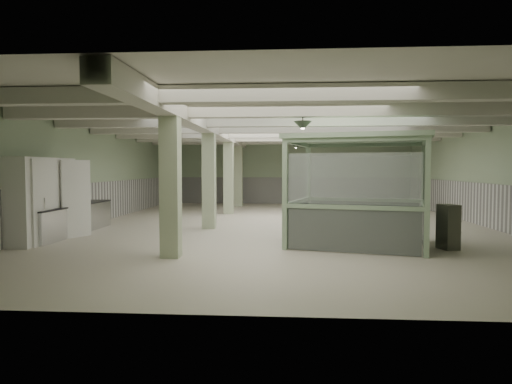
# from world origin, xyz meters

# --- Properties ---
(floor) EXTENTS (20.00, 20.00, 0.00)m
(floor) POSITION_xyz_m (0.00, 0.00, 0.00)
(floor) COLOR beige
(floor) RESTS_ON ground
(ceiling) EXTENTS (14.00, 20.00, 0.02)m
(ceiling) POSITION_xyz_m (0.00, 0.00, 3.60)
(ceiling) COLOR silver
(ceiling) RESTS_ON wall_back
(wall_back) EXTENTS (14.00, 0.02, 3.60)m
(wall_back) POSITION_xyz_m (0.00, 10.00, 1.80)
(wall_back) COLOR #95AD8B
(wall_back) RESTS_ON floor
(wall_front) EXTENTS (14.00, 0.02, 3.60)m
(wall_front) POSITION_xyz_m (0.00, -10.00, 1.80)
(wall_front) COLOR #95AD8B
(wall_front) RESTS_ON floor
(wall_left) EXTENTS (0.02, 20.00, 3.60)m
(wall_left) POSITION_xyz_m (-7.00, 0.00, 1.80)
(wall_left) COLOR #95AD8B
(wall_left) RESTS_ON floor
(wall_right) EXTENTS (0.02, 20.00, 3.60)m
(wall_right) POSITION_xyz_m (7.00, 0.00, 1.80)
(wall_right) COLOR #95AD8B
(wall_right) RESTS_ON floor
(wainscot_left) EXTENTS (0.05, 19.90, 1.50)m
(wainscot_left) POSITION_xyz_m (-6.97, 0.00, 0.75)
(wainscot_left) COLOR white
(wainscot_left) RESTS_ON floor
(wainscot_right) EXTENTS (0.05, 19.90, 1.50)m
(wainscot_right) POSITION_xyz_m (6.97, 0.00, 0.75)
(wainscot_right) COLOR white
(wainscot_right) RESTS_ON floor
(wainscot_back) EXTENTS (13.90, 0.05, 1.50)m
(wainscot_back) POSITION_xyz_m (0.00, 9.97, 0.75)
(wainscot_back) COLOR white
(wainscot_back) RESTS_ON floor
(girder) EXTENTS (0.45, 19.90, 0.40)m
(girder) POSITION_xyz_m (-2.50, 0.00, 3.38)
(girder) COLOR beige
(girder) RESTS_ON ceiling
(beam_a) EXTENTS (13.90, 0.35, 0.32)m
(beam_a) POSITION_xyz_m (0.00, -7.50, 3.42)
(beam_a) COLOR beige
(beam_a) RESTS_ON ceiling
(beam_b) EXTENTS (13.90, 0.35, 0.32)m
(beam_b) POSITION_xyz_m (0.00, -5.00, 3.42)
(beam_b) COLOR beige
(beam_b) RESTS_ON ceiling
(beam_c) EXTENTS (13.90, 0.35, 0.32)m
(beam_c) POSITION_xyz_m (0.00, -2.50, 3.42)
(beam_c) COLOR beige
(beam_c) RESTS_ON ceiling
(beam_d) EXTENTS (13.90, 0.35, 0.32)m
(beam_d) POSITION_xyz_m (0.00, 0.00, 3.42)
(beam_d) COLOR beige
(beam_d) RESTS_ON ceiling
(beam_e) EXTENTS (13.90, 0.35, 0.32)m
(beam_e) POSITION_xyz_m (0.00, 2.50, 3.42)
(beam_e) COLOR beige
(beam_e) RESTS_ON ceiling
(beam_f) EXTENTS (13.90, 0.35, 0.32)m
(beam_f) POSITION_xyz_m (0.00, 5.00, 3.42)
(beam_f) COLOR beige
(beam_f) RESTS_ON ceiling
(beam_g) EXTENTS (13.90, 0.35, 0.32)m
(beam_g) POSITION_xyz_m (0.00, 7.50, 3.42)
(beam_g) COLOR beige
(beam_g) RESTS_ON ceiling
(column_a) EXTENTS (0.42, 0.42, 3.60)m
(column_a) POSITION_xyz_m (-2.50, -6.00, 1.80)
(column_a) COLOR #B2C19B
(column_a) RESTS_ON floor
(column_b) EXTENTS (0.42, 0.42, 3.60)m
(column_b) POSITION_xyz_m (-2.50, -1.00, 1.80)
(column_b) COLOR #B2C19B
(column_b) RESTS_ON floor
(column_c) EXTENTS (0.42, 0.42, 3.60)m
(column_c) POSITION_xyz_m (-2.50, 4.00, 1.80)
(column_c) COLOR #B2C19B
(column_c) RESTS_ON floor
(column_d) EXTENTS (0.42, 0.42, 3.60)m
(column_d) POSITION_xyz_m (-2.50, 8.00, 1.80)
(column_d) COLOR #B2C19B
(column_d) RESTS_ON floor
(pendant_front) EXTENTS (0.44, 0.44, 0.22)m
(pendant_front) POSITION_xyz_m (0.50, -5.00, 3.05)
(pendant_front) COLOR #2C382A
(pendant_front) RESTS_ON ceiling
(pendant_mid) EXTENTS (0.44, 0.44, 0.22)m
(pendant_mid) POSITION_xyz_m (0.50, 0.50, 3.05)
(pendant_mid) COLOR #2C382A
(pendant_mid) RESTS_ON ceiling
(pendant_back) EXTENTS (0.44, 0.44, 0.22)m
(pendant_back) POSITION_xyz_m (0.50, 5.50, 3.05)
(pendant_back) COLOR #2C382A
(pendant_back) RESTS_ON ceiling
(prep_counter) EXTENTS (0.80, 4.57, 0.91)m
(prep_counter) POSITION_xyz_m (-6.54, -2.65, 0.46)
(prep_counter) COLOR #BBBCC0
(prep_counter) RESTS_ON floor
(pitcher_near) EXTENTS (0.27, 0.30, 0.31)m
(pitcher_near) POSITION_xyz_m (-6.59, -3.97, 1.06)
(pitcher_near) COLOR #BBBCC0
(pitcher_near) RESTS_ON prep_counter
(pitcher_far) EXTENTS (0.22, 0.25, 0.29)m
(pitcher_far) POSITION_xyz_m (-6.65, -2.73, 1.04)
(pitcher_far) COLOR #BBBCC0
(pitcher_far) RESTS_ON prep_counter
(veg_colander) EXTENTS (0.57, 0.57, 0.20)m
(veg_colander) POSITION_xyz_m (-6.38, -2.68, 1.00)
(veg_colander) COLOR #3C3C41
(veg_colander) RESTS_ON prep_counter
(orange_bowl) EXTENTS (0.32, 0.32, 0.10)m
(orange_bowl) POSITION_xyz_m (-6.45, -1.74, 0.95)
(orange_bowl) COLOR #B2B2B7
(orange_bowl) RESTS_ON prep_counter
(walkin_cooler) EXTENTS (1.06, 2.66, 2.44)m
(walkin_cooler) POSITION_xyz_m (-6.62, -4.00, 1.22)
(walkin_cooler) COLOR white
(walkin_cooler) RESTS_ON floor
(guard_booth) EXTENTS (4.18, 3.78, 2.87)m
(guard_booth) POSITION_xyz_m (2.02, -3.92, 1.91)
(guard_booth) COLOR #95B38F
(guard_booth) RESTS_ON floor
(filing_cabinet) EXTENTS (0.48, 0.59, 1.12)m
(filing_cabinet) POSITION_xyz_m (4.15, -4.49, 0.56)
(filing_cabinet) COLOR #585B4C
(filing_cabinet) RESTS_ON floor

